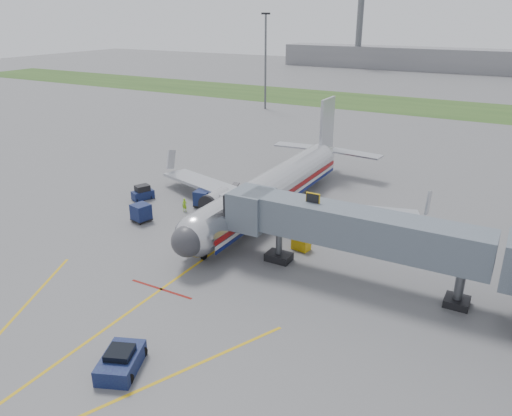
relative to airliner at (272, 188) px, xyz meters
The scene contains 16 objects.
ground 15.48m from the airliner, 90.01° to the right, with size 400.00×400.00×0.00m, color #565659.
grass_strip 74.80m from the airliner, 90.00° to the left, with size 300.00×25.00×0.01m, color #2D4C1E.
apron_markings 22.80m from the airliner, 90.01° to the right, with size 21.52×50.00×0.01m.
airliner is the anchor object (origin of this frame).
jet_bridge 16.54m from the airliner, 38.56° to the right, with size 25.30×4.00×6.90m.
light_mast_left 62.96m from the airliner, 118.72° to the left, with size 2.00×0.44×20.40m.
distant_terminal 155.08m from the airliner, 93.70° to the left, with size 120.00×14.00×8.00m, color slate.
control_tower 155.70m from the airliner, 104.96° to the left, with size 4.00×4.00×30.00m.
pushback_tug 28.36m from the airliner, 81.88° to the right, with size 3.31×4.06×1.46m.
baggage_tug 15.66m from the airliner, 164.73° to the right, with size 2.17×2.77×1.72m.
baggage_cart_a 14.27m from the airliner, 138.98° to the right, with size 2.10×2.10×1.88m.
baggage_cart_b 8.08m from the airliner, 160.84° to the right, with size 1.91×1.91×1.86m.
baggage_cart_c 7.94m from the airliner, behind, with size 1.67×1.67×1.67m.
belt_loader 5.91m from the airliner, behind, with size 1.48×3.87×1.86m.
ground_power_cart 10.15m from the airliner, 46.79° to the right, with size 1.73×1.29×1.27m.
ramp_worker 9.85m from the airliner, 150.05° to the right, with size 0.54×0.36×1.49m, color #85CB17.
Camera 1 is at (23.43, -30.61, 20.69)m, focal length 35.00 mm.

